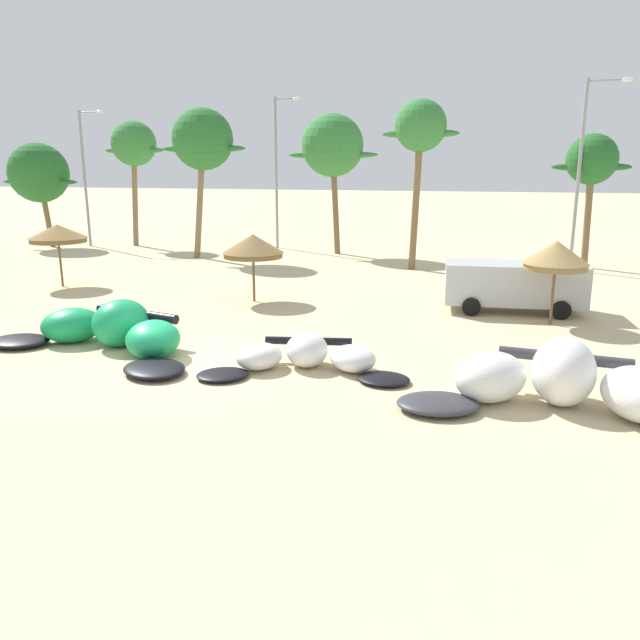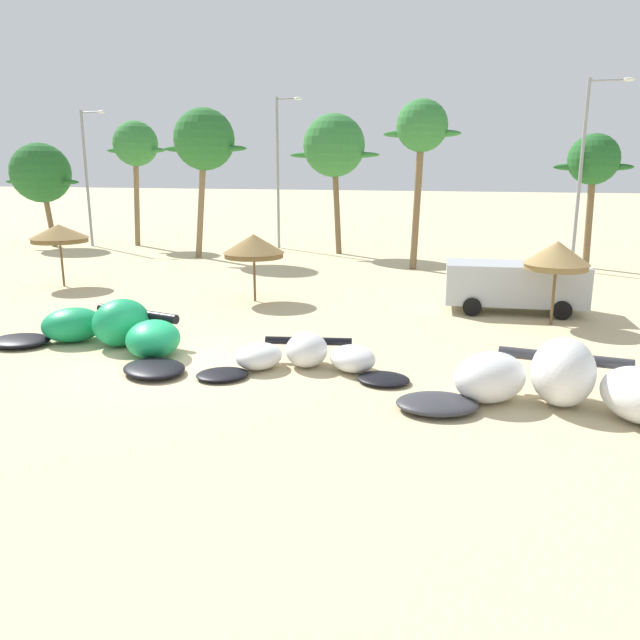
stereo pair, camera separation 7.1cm
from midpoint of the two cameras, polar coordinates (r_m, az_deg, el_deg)
The scene contains 17 objects.
ground_plane at distance 18.08m, azimuth -13.33°, elevation -3.74°, with size 260.00×260.00×0.00m, color beige.
kite_left at distance 19.73m, azimuth -18.65°, elevation -0.96°, with size 7.62×4.41×1.44m.
kite_left_of_center at distance 16.84m, azimuth -1.43°, elevation -3.38°, with size 5.73×3.25×0.94m.
kite_center at distance 15.04m, azimuth 21.17°, elevation -5.51°, with size 7.35×3.71×1.58m.
beach_umbrella_near_van at distance 30.76m, azimuth -22.94°, elevation 7.31°, with size 2.59×2.59×2.83m.
beach_umbrella_middle at distance 25.30m, azimuth -6.24°, elevation 6.76°, with size 2.49×2.49×2.74m.
beach_umbrella_near_palms at distance 22.75m, azimuth 20.72°, elevation 5.57°, with size 2.21×2.21×2.91m.
parked_van at distance 24.58m, azimuth 16.98°, elevation 3.26°, with size 5.26×2.66×1.84m.
palm_leftmost at distance 47.16m, azimuth -24.37°, elevation 12.12°, with size 5.95×3.97×6.94m.
palm_left at distance 45.24m, azimuth -16.72°, elevation 15.06°, with size 4.48×2.99×8.38m.
palm_left_of_gap at distance 38.08m, azimuth -10.74°, elevation 15.83°, with size 5.31×3.54×8.67m.
palm_center_left at distance 39.51m, azimuth 1.11°, elevation 15.60°, with size 5.69×3.80×8.53m.
palm_center_right at distance 33.62m, azimuth 9.11°, elevation 16.84°, with size 3.97×2.65×8.72m.
palm_right_of_gap at distance 36.64m, azimuth 23.56°, elevation 13.15°, with size 3.96×2.64×7.06m.
lamppost_west at distance 46.08m, azimuth -20.64°, elevation 12.62°, with size 1.93×0.24×9.01m.
lamppost_west_center at distance 42.29m, azimuth -3.90°, elevation 13.89°, with size 1.82×0.24×9.73m.
lamppost_east_center at distance 35.40m, azimuth 22.90°, elevation 12.88°, with size 2.16×0.24×9.64m.
Camera 1 is at (8.66, -14.94, 5.34)m, focal length 34.98 mm.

